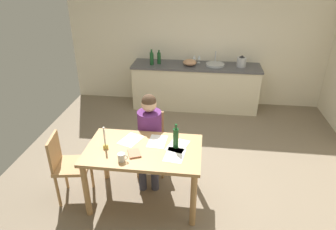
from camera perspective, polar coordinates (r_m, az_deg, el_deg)
ground_plane at (r=4.35m, az=3.60°, el=-11.29°), size 5.20×5.20×0.04m
wall_back at (r=6.16m, az=5.70°, el=14.07°), size 5.20×0.12×2.60m
kitchen_counter at (r=6.07m, az=5.21°, el=5.49°), size 2.50×0.64×0.90m
dining_table at (r=3.55m, az=-4.67°, el=-7.95°), size 1.34×0.80×0.75m
chair_at_table at (r=4.18m, az=-3.32°, el=-4.79°), size 0.44×0.44×0.85m
person_seated at (r=3.94m, az=-3.58°, el=-3.37°), size 0.36×0.61×1.19m
chair_side_empty at (r=3.85m, az=-18.72°, el=-8.90°), size 0.46×0.46×0.89m
coffee_mug at (r=3.30m, az=-8.87°, el=-8.00°), size 0.11×0.08×0.09m
candlestick at (r=3.52m, az=-11.93°, el=-5.15°), size 0.06×0.06×0.28m
book_magazine at (r=3.41m, az=-6.48°, el=-7.29°), size 0.19×0.21×0.02m
paper_letter at (r=3.61m, az=-2.06°, el=-5.05°), size 0.23×0.31×0.00m
paper_bill at (r=3.37m, az=1.30°, el=-7.64°), size 0.25×0.32×0.00m
paper_envelope at (r=3.54m, az=1.87°, el=-5.82°), size 0.28×0.34×0.00m
paper_receipt at (r=3.67m, az=-7.14°, el=-4.72°), size 0.30×0.35×0.00m
wine_bottle_on_table at (r=3.43m, az=1.50°, el=-4.40°), size 0.06×0.06×0.31m
sink_unit at (r=5.92m, az=9.02°, el=9.54°), size 0.36×0.36×0.24m
bottle_oil at (r=5.89m, az=-3.14°, el=10.79°), size 0.07×0.07×0.30m
bottle_vinegar at (r=5.95m, az=-1.74°, el=10.87°), size 0.07×0.07×0.27m
mixing_bowl at (r=5.87m, az=4.18°, el=10.02°), size 0.26×0.26×0.12m
stovetop_kettle at (r=5.93m, az=13.89°, el=9.88°), size 0.18×0.18×0.22m
wine_glass_near_sink at (r=6.03m, az=5.97°, el=10.90°), size 0.07×0.07×0.15m
wine_glass_by_kettle at (r=6.04m, az=5.05°, el=10.95°), size 0.07×0.07×0.15m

